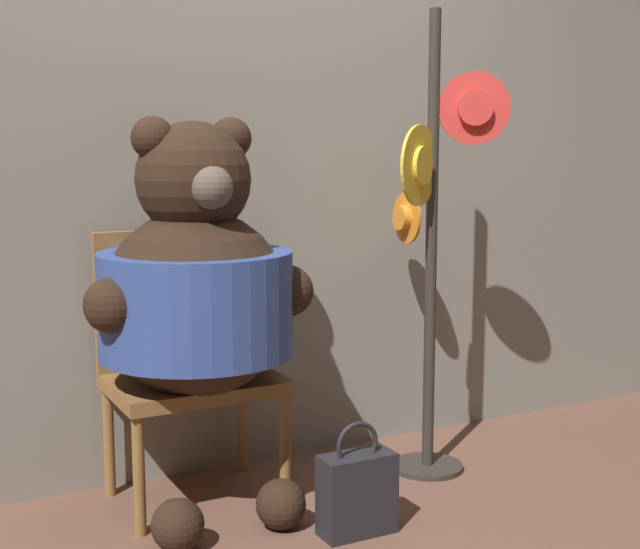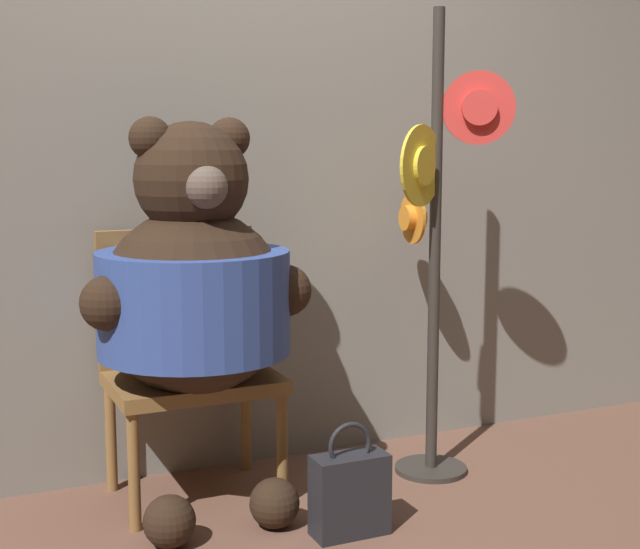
% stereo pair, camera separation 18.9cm
% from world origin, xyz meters
% --- Properties ---
extents(ground_plane, '(14.00, 14.00, 0.00)m').
position_xyz_m(ground_plane, '(0.00, 0.00, 0.00)').
color(ground_plane, brown).
extents(wall_back, '(8.00, 0.10, 2.52)m').
position_xyz_m(wall_back, '(0.00, 0.75, 1.26)').
color(wall_back, gray).
rests_on(wall_back, ground_plane).
extents(chair, '(0.58, 0.44, 0.96)m').
position_xyz_m(chair, '(-0.20, 0.50, 0.52)').
color(chair, olive).
rests_on(chair, ground_plane).
extents(teddy_bear, '(0.80, 0.71, 1.36)m').
position_xyz_m(teddy_bear, '(-0.21, 0.35, 0.77)').
color(teddy_bear, black).
rests_on(teddy_bear, ground_plane).
extents(hat_display_rack, '(0.49, 0.44, 1.76)m').
position_xyz_m(hat_display_rack, '(0.72, 0.29, 0.92)').
color(hat_display_rack, '#332D28').
rests_on(hat_display_rack, ground_plane).
extents(handbag_on_ground, '(0.25, 0.12, 0.38)m').
position_xyz_m(handbag_on_ground, '(0.17, -0.09, 0.14)').
color(handbag_on_ground, '#232328').
rests_on(handbag_on_ground, ground_plane).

